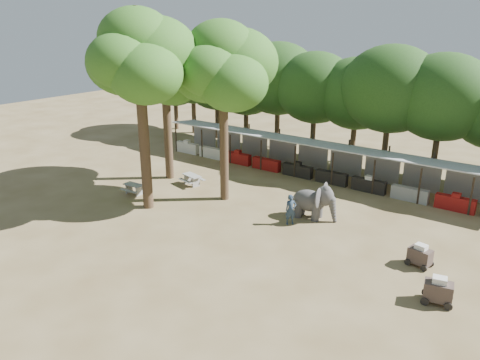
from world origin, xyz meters
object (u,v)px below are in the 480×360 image
Objects in this scene: elephant at (314,201)px; picnic_table_far at (192,178)px; yard_tree_back at (223,67)px; picnic_table_near at (134,188)px; cart_back at (420,255)px; cart_front at (438,290)px; yard_tree_left at (165,66)px; yard_tree_center at (139,57)px; handler at (291,210)px.

elephant reaches higher than picnic_table_far.
picnic_table_near is at bearing -149.51° from yard_tree_back.
picnic_table_near is 0.83× the size of picnic_table_far.
yard_tree_back reaches higher than picnic_table_near.
cart_back reaches higher than picnic_table_far.
yard_tree_left is at bearing 153.19° from cart_front.
yard_tree_center is 13.19m from elephant.
yard_tree_left is 8.58× the size of cart_back.
yard_tree_back is 6.34× the size of handler.
picnic_table_far is at bearing 120.61° from handler.
yard_tree_back is at bearing -175.92° from cart_back.
yard_tree_left is 14.29m from elephant.
yard_tree_center is at bearing -160.56° from cart_back.
picnic_table_far is at bearing 59.02° from picnic_table_near.
yard_tree_center is at bearing -59.04° from yard_tree_left.
yard_tree_center reaches higher than elephant.
picnic_table_far is at bearing 95.28° from yard_tree_center.
picnic_table_near is at bearing 141.45° from handler.
yard_tree_left is 6.09m from yard_tree_back.
yard_tree_left is at bearing 120.96° from yard_tree_center.
picnic_table_far is (-0.42, 4.56, -8.71)m from yard_tree_center.
elephant is 2.24× the size of cart_back.
cart_back is (16.21, 2.36, -8.65)m from yard_tree_center.
handler reaches higher than cart_back.
cart_front reaches higher than picnic_table_far.
yard_tree_center reaches higher than cart_back.
handler is at bearing -172.87° from cart_back.
yard_tree_center is at bearing -70.70° from picnic_table_far.
yard_tree_left is at bearing -176.67° from cart_back.
yard_tree_center is at bearing -126.86° from yard_tree_back.
yard_tree_left is 7.40× the size of picnic_table_near.
picnic_table_near is at bearing 160.32° from yard_tree_center.
picnic_table_near is (-2.36, 0.84, -8.74)m from yard_tree_center.
yard_tree_back is at bearing 176.92° from elephant.
picnic_table_far is at bearing -9.69° from yard_tree_left.
yard_tree_center is 6.70× the size of picnic_table_far.
yard_tree_center is 9.10m from picnic_table_near.
cart_front reaches higher than cart_back.
yard_tree_center reaches higher than yard_tree_back.
yard_tree_back is 8.84× the size of cart_back.
elephant is 1.74m from handler.
yard_tree_back is 17.32m from cart_front.
cart_front is at bearing -69.02° from handler.
picnic_table_near is at bearing -164.18° from cart_back.
picnic_table_near is at bearing -103.54° from picnic_table_far.
yard_tree_center is at bearing 149.34° from handler.
cart_back is (13.21, -1.64, -7.98)m from yard_tree_back.
cart_back is at bearing -7.07° from yard_tree_back.
yard_tree_center reaches higher than picnic_table_far.
cart_front is at bearing -49.79° from cart_back.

